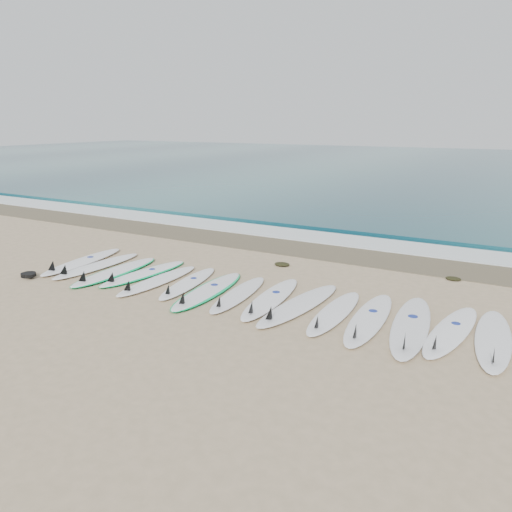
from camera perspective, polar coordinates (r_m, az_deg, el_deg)
The scene contains 23 objects.
ground at distance 9.88m, azimuth -1.85°, elevation -4.61°, with size 120.00×120.00×0.00m, color tan.
ocean at distance 40.87m, azimuth 22.74°, elevation 9.35°, with size 120.00×55.00×0.03m, color #19515B.
wet_sand_band at distance 13.40m, azimuth 7.24°, elevation 0.63°, with size 120.00×1.80×0.01m, color brown.
foam_band at distance 14.67m, azimuth 9.32°, elevation 1.88°, with size 120.00×1.40×0.04m, color silver.
wave_crest at distance 16.05m, azimuth 11.18°, elevation 3.04°, with size 120.00×1.00×0.10m, color #19515B.
surfboard_0 at distance 12.77m, azimuth -19.38°, elevation -0.61°, with size 0.86×2.73×0.34m.
surfboard_1 at distance 12.29m, azimuth -17.89°, elevation -1.09°, with size 0.59×2.58×0.33m.
surfboard_2 at distance 11.72m, azimuth -15.88°, elevation -1.74°, with size 0.69×2.64×0.33m.
surfboard_3 at distance 11.44m, azimuth -12.80°, elevation -1.96°, with size 0.86×2.52×0.31m.
surfboard_4 at distance 10.84m, azimuth -11.34°, elevation -2.79°, with size 0.55×2.46×0.31m.
surfboard_5 at distance 10.58m, azimuth -7.87°, elevation -3.11°, with size 0.84×2.37×0.30m.
surfboard_6 at distance 10.08m, azimuth -5.59°, elevation -3.97°, with size 0.85×2.65×0.33m.
surfboard_7 at distance 9.82m, azimuth -2.14°, elevation -4.42°, with size 0.75×2.39×0.30m.
surfboard_8 at distance 9.58m, azimuth 1.60°, elevation -4.90°, with size 0.80×2.63×0.33m.
surfboard_9 at distance 9.27m, azimuth 4.79°, elevation -5.61°, with size 0.86×2.79×0.35m.
surfboard_10 at distance 9.01m, azimuth 8.85°, elevation -6.43°, with size 0.56×2.43×0.31m.
surfboard_11 at distance 8.84m, azimuth 12.73°, elevation -7.04°, with size 0.72×2.70×0.34m.
surfboard_12 at distance 8.72m, azimuth 17.25°, elevation -7.64°, with size 0.94×2.93×0.37m.
surfboard_13 at distance 8.74m, azimuth 21.33°, elevation -8.02°, with size 0.81×2.58×0.32m.
surfboard_14 at distance 8.69m, azimuth 25.49°, elevation -8.62°, with size 0.72×2.63×0.33m.
seaweed_near at distance 11.93m, azimuth 2.99°, elevation -0.94°, with size 0.38×0.29×0.07m, color black.
seaweed_far at distance 11.67m, azimuth 21.62°, elevation -2.41°, with size 0.32×0.25×0.06m, color black.
leash_coil at distance 12.15m, azimuth -24.53°, elevation -1.97°, with size 0.46×0.36×0.11m.
Camera 1 is at (4.83, -7.95, 3.34)m, focal length 35.00 mm.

